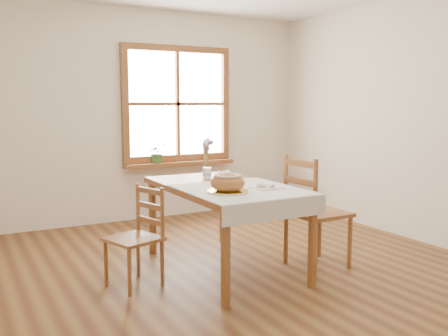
{
  "coord_description": "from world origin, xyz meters",
  "views": [
    {
      "loc": [
        -2.05,
        -3.46,
        1.45
      ],
      "look_at": [
        0.0,
        0.3,
        0.9
      ],
      "focal_mm": 40.0,
      "sensor_mm": 36.0,
      "label": 1
    }
  ],
  "objects_px": {
    "chair_left": "(133,237)",
    "bread_plate": "(228,192)",
    "chair_right": "(318,211)",
    "flower_vase": "(207,173)",
    "dining_table": "(224,195)"
  },
  "relations": [
    {
      "from": "chair_left",
      "to": "bread_plate",
      "type": "height_order",
      "value": "chair_left"
    },
    {
      "from": "chair_right",
      "to": "bread_plate",
      "type": "xyz_separation_m",
      "value": [
        -0.95,
        -0.05,
        0.27
      ]
    },
    {
      "from": "chair_left",
      "to": "flower_vase",
      "type": "distance_m",
      "value": 1.08
    },
    {
      "from": "dining_table",
      "to": "flower_vase",
      "type": "height_order",
      "value": "flower_vase"
    },
    {
      "from": "bread_plate",
      "to": "flower_vase",
      "type": "xyz_separation_m",
      "value": [
        0.23,
        0.83,
        0.03
      ]
    },
    {
      "from": "dining_table",
      "to": "chair_left",
      "type": "height_order",
      "value": "chair_left"
    },
    {
      "from": "dining_table",
      "to": "bread_plate",
      "type": "bearing_deg",
      "value": -114.77
    },
    {
      "from": "flower_vase",
      "to": "chair_right",
      "type": "bearing_deg",
      "value": -47.36
    },
    {
      "from": "dining_table",
      "to": "chair_left",
      "type": "relative_size",
      "value": 2.01
    },
    {
      "from": "dining_table",
      "to": "flower_vase",
      "type": "xyz_separation_m",
      "value": [
        0.06,
        0.44,
        0.13
      ]
    },
    {
      "from": "chair_left",
      "to": "flower_vase",
      "type": "relative_size",
      "value": 8.69
    },
    {
      "from": "dining_table",
      "to": "chair_right",
      "type": "height_order",
      "value": "chair_right"
    },
    {
      "from": "chair_left",
      "to": "chair_right",
      "type": "bearing_deg",
      "value": 61.21
    },
    {
      "from": "chair_left",
      "to": "chair_right",
      "type": "relative_size",
      "value": 0.8
    },
    {
      "from": "chair_right",
      "to": "bread_plate",
      "type": "bearing_deg",
      "value": 91.25
    }
  ]
}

